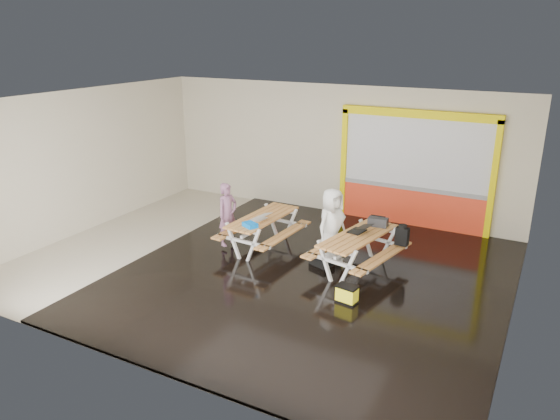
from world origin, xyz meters
The scene contains 14 objects.
room centered at (0.00, 0.00, 1.75)m, with size 10.02×8.02×3.52m.
deck centered at (1.25, 0.00, 0.03)m, with size 7.50×7.98×0.05m, color black.
kiosk centered at (2.20, 3.93, 1.44)m, with size 3.88×0.16×3.00m.
picnic_table_left centered at (-0.38, 0.79, 0.63)m, with size 1.52×2.14×0.82m.
picnic_table_right centered at (1.93, 0.70, 0.64)m, with size 1.80×2.33×0.84m.
person_left centered at (-1.11, 0.45, 0.85)m, with size 0.53×0.35×1.46m, color #7C506D.
person_right centered at (1.29, 0.82, 0.87)m, with size 0.80×0.52×1.64m, color white.
laptop_left centered at (-0.31, 0.57, 0.87)m, with size 0.43×0.40×0.17m.
laptop_right centered at (1.90, 0.84, 0.89)m, with size 0.51×0.46×0.19m.
blue_pouch centered at (-0.29, 0.08, 0.87)m, with size 0.31×0.22×0.09m, color blue.
toolbox centered at (2.13, 1.37, 0.93)m, with size 0.42×0.22×0.24m.
backpack centered at (2.69, 1.27, 0.77)m, with size 0.28×0.19×0.45m.
dark_case centered at (1.19, 0.57, 0.14)m, with size 0.46×0.34×0.17m, color black.
fluke_bag centered at (2.26, -0.73, 0.21)m, with size 0.42×0.31×0.33m.
Camera 1 is at (5.25, -8.97, 4.80)m, focal length 33.89 mm.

